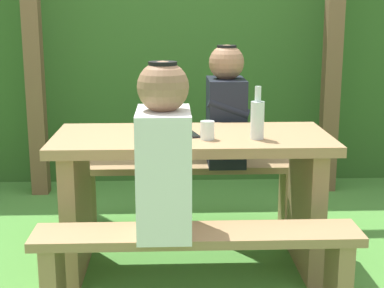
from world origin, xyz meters
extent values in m
plane|color=#488636|center=(0.00, 0.00, 0.00)|extent=(12.00, 12.00, 0.00)
cube|color=#305C23|center=(0.00, 2.17, 1.00)|extent=(6.40, 1.04, 2.00)
cube|color=brown|center=(-1.08, 1.36, 1.14)|extent=(0.12, 0.12, 2.28)
cube|color=brown|center=(1.08, 1.36, 1.14)|extent=(0.12, 0.12, 2.28)
cube|color=#9E7A51|center=(0.00, 0.00, 0.70)|extent=(1.40, 0.64, 0.05)
cube|color=#9E7A51|center=(-0.60, 0.00, 0.34)|extent=(0.08, 0.54, 0.68)
cube|color=#9E7A51|center=(0.60, 0.00, 0.34)|extent=(0.08, 0.54, 0.68)
cube|color=#9E7A51|center=(0.00, -0.56, 0.41)|extent=(1.40, 0.24, 0.04)
cube|color=#9E7A51|center=(-0.62, -0.56, 0.19)|extent=(0.07, 0.22, 0.39)
cube|color=#9E7A51|center=(0.62, -0.56, 0.19)|extent=(0.07, 0.22, 0.39)
cube|color=#9E7A51|center=(0.00, 0.56, 0.41)|extent=(1.40, 0.24, 0.04)
cube|color=#9E7A51|center=(-0.62, 0.56, 0.19)|extent=(0.07, 0.22, 0.39)
cube|color=#9E7A51|center=(0.62, 0.56, 0.19)|extent=(0.07, 0.22, 0.39)
cube|color=white|center=(-0.14, -0.56, 0.69)|extent=(0.22, 0.34, 0.52)
sphere|color=#936B4C|center=(-0.14, -0.56, 1.04)|extent=(0.21, 0.21, 0.21)
cylinder|color=black|center=(-0.14, -0.56, 1.13)|extent=(0.12, 0.12, 0.02)
cylinder|color=white|center=(-0.14, -0.42, 0.79)|extent=(0.25, 0.07, 0.15)
cube|color=black|center=(0.23, 0.56, 0.69)|extent=(0.22, 0.34, 0.52)
sphere|color=#936B4C|center=(0.23, 0.56, 1.04)|extent=(0.21, 0.21, 0.21)
cylinder|color=black|center=(0.23, 0.56, 1.13)|extent=(0.12, 0.12, 0.02)
cylinder|color=black|center=(0.23, 0.42, 0.79)|extent=(0.25, 0.07, 0.15)
cylinder|color=silver|center=(0.07, -0.12, 0.77)|extent=(0.07, 0.07, 0.09)
cylinder|color=silver|center=(0.31, -0.11, 0.82)|extent=(0.07, 0.07, 0.18)
cylinder|color=silver|center=(0.31, -0.11, 0.95)|extent=(0.03, 0.03, 0.07)
cube|color=black|center=(-0.01, -0.03, 0.73)|extent=(0.10, 0.15, 0.01)
camera|label=1|loc=(-0.11, -2.88, 1.34)|focal=54.37mm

